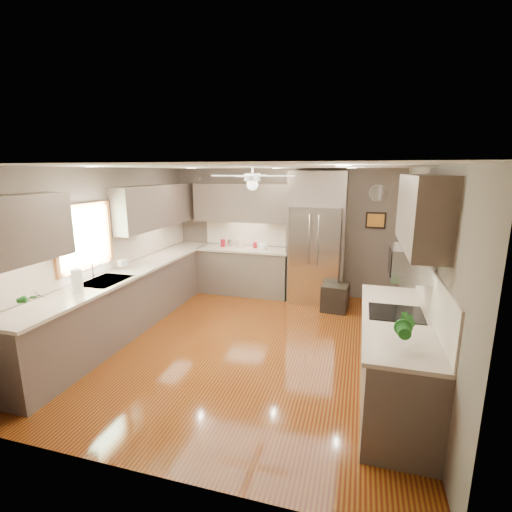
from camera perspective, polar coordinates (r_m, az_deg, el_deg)
The scene contains 28 objects.
floor at distance 5.53m, azimuth -1.41°, elevation -13.29°, with size 5.00×5.00×0.00m, color #4C160A.
ceiling at distance 4.96m, azimuth -1.57°, elevation 13.58°, with size 5.00×5.00×0.00m, color white.
wall_back at distance 7.48m, azimuth 4.24°, elevation 3.72°, with size 4.50×4.50×0.00m, color brown.
wall_front at distance 2.94m, azimuth -16.49°, elevation -11.62°, with size 4.50×4.50×0.00m, color brown.
wall_left at distance 6.15m, azimuth -21.94°, elevation 0.79°, with size 5.00×5.00×0.00m, color brown.
wall_right at distance 4.94m, azimuth 24.30°, elevation -2.21°, with size 5.00×5.00×0.00m, color brown.
canister_a at distance 7.56m, azimuth -5.10°, elevation 2.02°, with size 0.10×0.10×0.15m, color maroon.
canister_b at distance 7.58m, azimuth -4.04°, elevation 1.99°, with size 0.09×0.09×0.14m, color silver.
canister_c at distance 7.43m, azimuth -2.53°, elevation 1.95°, with size 0.12×0.12×0.20m, color beige.
canister_d at distance 7.42m, azimuth -0.16°, elevation 1.71°, with size 0.08×0.08×0.11m, color maroon.
soap_bottle at distance 6.17m, azimuth -19.67°, elevation -0.94°, with size 0.09×0.10×0.21m, color white.
potted_plant_left at distance 4.78m, azimuth -31.19°, elevation -5.50°, with size 0.15×0.10×0.29m, color #184F16.
potted_plant_right at distance 3.54m, azimuth 21.98°, elevation -9.99°, with size 0.20×0.16×0.36m, color #184F16.
bowl at distance 7.31m, azimuth 1.04°, elevation 1.25°, with size 0.19×0.19×0.05m, color beige.
left_run at distance 6.29m, azimuth -18.38°, elevation -5.92°, with size 0.65×4.70×1.45m.
back_run at distance 7.54m, azimuth -1.72°, elevation -2.13°, with size 1.85×0.65×1.45m.
uppers at distance 5.91m, azimuth -6.38°, elevation 7.30°, with size 4.50×4.70×0.95m.
window at distance 5.70m, azimuth -25.00°, elevation 2.69°, with size 0.05×1.12×0.92m.
sink at distance 5.65m, azimuth -22.16°, elevation -3.82°, with size 0.50×0.70×0.32m.
refrigerator at distance 7.05m, azimuth 9.24°, elevation 2.51°, with size 1.06×0.75×2.45m.
right_run at distance 4.42m, azimuth 20.58°, elevation -14.28°, with size 0.70×2.20×1.45m.
microwave at distance 4.33m, azimuth 22.65°, elevation -0.95°, with size 0.43×0.55×0.34m.
ceiling_fan at distance 5.25m, azimuth -0.56°, elevation 11.72°, with size 1.18×1.18×0.32m.
recessed_lights at distance 5.36m, azimuth -0.67°, elevation 13.47°, with size 2.84×3.14×0.01m.
wall_clock at distance 7.23m, azimuth 18.20°, elevation 9.18°, with size 0.30×0.03×0.30m.
framed_print at distance 7.27m, azimuth 17.92°, elevation 5.25°, with size 0.36×0.03×0.30m.
stool at distance 6.81m, azimuth 12.07°, elevation -6.25°, with size 0.49×0.49×0.50m.
paper_towel at distance 5.25m, azimuth -25.82°, elevation -3.46°, with size 0.13×0.13×0.33m.
Camera 1 is at (1.48, -4.73, 2.44)m, focal length 26.00 mm.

